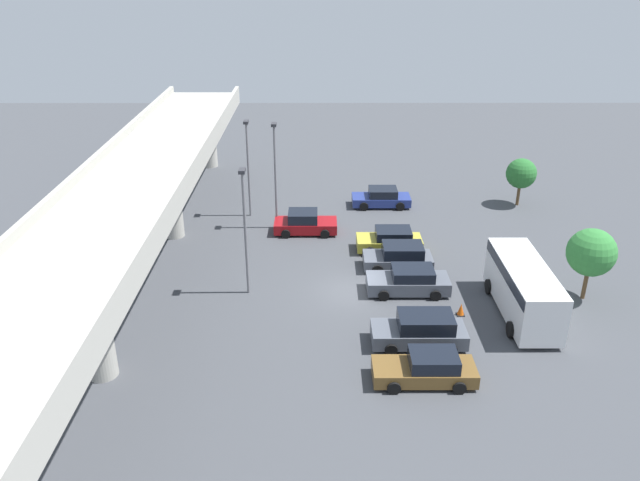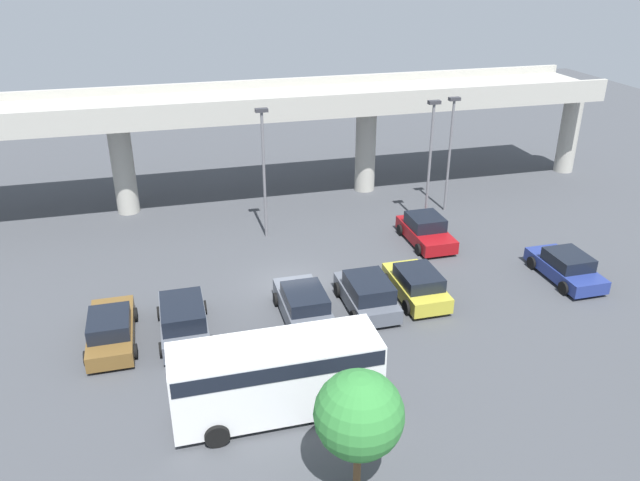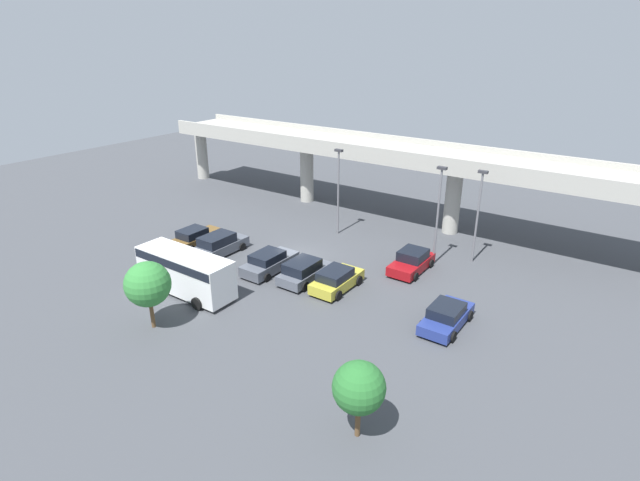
{
  "view_description": "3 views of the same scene",
  "coord_description": "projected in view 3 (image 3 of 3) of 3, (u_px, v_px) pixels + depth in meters",
  "views": [
    {
      "loc": [
        -32.26,
        1.98,
        18.14
      ],
      "look_at": [
        2.56,
        1.92,
        2.14
      ],
      "focal_mm": 35.0,
      "sensor_mm": 36.0,
      "label": 1
    },
    {
      "loc": [
        -5.64,
        -27.05,
        15.44
      ],
      "look_at": [
        1.45,
        -0.34,
        2.48
      ],
      "focal_mm": 35.0,
      "sensor_mm": 36.0,
      "label": 2
    },
    {
      "loc": [
        22.58,
        -28.88,
        16.58
      ],
      "look_at": [
        1.34,
        1.32,
        1.27
      ],
      "focal_mm": 28.0,
      "sensor_mm": 36.0,
      "label": 3
    }
  ],
  "objects": [
    {
      "name": "parked_car_1",
      "position": [
        219.0,
        245.0,
        40.37
      ],
      "size": [
        2.23,
        4.78,
        1.7
      ],
      "rotation": [
        0.0,
        0.0,
        1.57
      ],
      "color": "#515660",
      "rests_on": "ground_plane"
    },
    {
      "name": "lamp_post_near_aisle",
      "position": [
        478.0,
        209.0,
        37.66
      ],
      "size": [
        0.7,
        0.35,
        7.33
      ],
      "color": "slate",
      "rests_on": "ground_plane"
    },
    {
      "name": "ground_plane",
      "position": [
        297.0,
        257.0,
        40.17
      ],
      "size": [
        103.09,
        103.09,
        0.0
      ],
      "primitive_type": "plane",
      "color": "#424449"
    },
    {
      "name": "lamp_post_mid_lot",
      "position": [
        338.0,
        185.0,
        43.15
      ],
      "size": [
        0.7,
        0.35,
        7.62
      ],
      "color": "slate",
      "rests_on": "ground_plane"
    },
    {
      "name": "traffic_cone",
      "position": [
        221.0,
        271.0,
        37.04
      ],
      "size": [
        0.44,
        0.44,
        0.7
      ],
      "color": "black",
      "rests_on": "ground_plane"
    },
    {
      "name": "highway_overpass",
      "position": [
        375.0,
        155.0,
        47.1
      ],
      "size": [
        49.5,
        6.15,
        7.45
      ],
      "color": "#ADAAA0",
      "rests_on": "ground_plane"
    },
    {
      "name": "parked_car_3",
      "position": [
        304.0,
        271.0,
        35.94
      ],
      "size": [
        2.26,
        4.31,
        1.62
      ],
      "rotation": [
        0.0,
        0.0,
        1.57
      ],
      "color": "#515660",
      "rests_on": "ground_plane"
    },
    {
      "name": "parked_car_6",
      "position": [
        446.0,
        316.0,
        30.35
      ],
      "size": [
        2.19,
        4.56,
        1.47
      ],
      "rotation": [
        0.0,
        0.0,
        1.57
      ],
      "color": "navy",
      "rests_on": "ground_plane"
    },
    {
      "name": "parked_car_2",
      "position": [
        269.0,
        262.0,
        37.44
      ],
      "size": [
        2.2,
        4.81,
        1.57
      ],
      "rotation": [
        0.0,
        0.0,
        1.57
      ],
      "color": "#515660",
      "rests_on": "ground_plane"
    },
    {
      "name": "tree_front_left",
      "position": [
        148.0,
        284.0,
        29.41
      ],
      "size": [
        2.74,
        2.74,
        4.3
      ],
      "color": "brown",
      "rests_on": "ground_plane"
    },
    {
      "name": "shuttle_bus",
      "position": [
        185.0,
        270.0,
        33.91
      ],
      "size": [
        7.47,
        2.63,
        2.93
      ],
      "color": "white",
      "rests_on": "ground_plane"
    },
    {
      "name": "parked_car_4",
      "position": [
        336.0,
        280.0,
        34.78
      ],
      "size": [
        2.2,
        4.33,
        1.53
      ],
      "rotation": [
        0.0,
        0.0,
        1.57
      ],
      "color": "gold",
      "rests_on": "ground_plane"
    },
    {
      "name": "parked_car_0",
      "position": [
        195.0,
        237.0,
        42.16
      ],
      "size": [
        2.1,
        4.78,
        1.5
      ],
      "rotation": [
        0.0,
        0.0,
        1.57
      ],
      "color": "brown",
      "rests_on": "ground_plane"
    },
    {
      "name": "tree_front_centre",
      "position": [
        359.0,
        388.0,
        21.29
      ],
      "size": [
        2.35,
        2.35,
        3.79
      ],
      "color": "brown",
      "rests_on": "ground_plane"
    },
    {
      "name": "parked_car_5",
      "position": [
        412.0,
        261.0,
        37.56
      ],
      "size": [
        2.25,
        4.45,
        1.6
      ],
      "rotation": [
        0.0,
        0.0,
        -1.57
      ],
      "color": "maroon",
      "rests_on": "ground_plane"
    },
    {
      "name": "lamp_post_by_overpass",
      "position": [
        438.0,
        208.0,
        37.18
      ],
      "size": [
        0.7,
        0.35,
        7.73
      ],
      "color": "slate",
      "rests_on": "ground_plane"
    }
  ]
}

